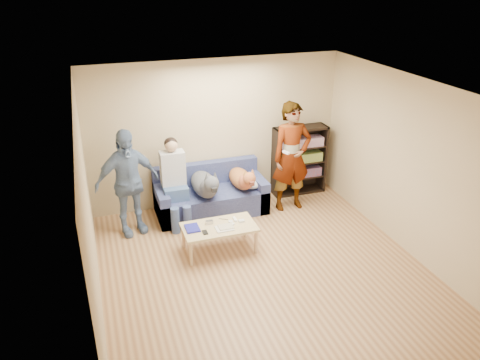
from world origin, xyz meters
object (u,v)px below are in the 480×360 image
object	(u,v)px
camera_silver	(209,222)
coffee_table	(219,229)
notebook_blue	(192,228)
bookshelf	(299,159)
dog_tan	(242,179)
person_standing_right	(292,157)
person_standing_left	(127,183)
sofa	(210,197)
dog_gray	(205,185)
person_seated	(174,179)

from	to	relation	value
camera_silver	coffee_table	xyz separation A→B (m)	(0.12, -0.12, -0.07)
notebook_blue	bookshelf	world-z (taller)	bookshelf
camera_silver	dog_tan	world-z (taller)	dog_tan
coffee_table	camera_silver	bearing A→B (deg)	135.00
person_standing_right	person_standing_left	xyz separation A→B (m)	(-2.80, 0.02, -0.09)
sofa	person_standing_left	bearing A→B (deg)	-168.67
person_standing_left	person_standing_right	bearing A→B (deg)	-14.41
person_standing_right	camera_silver	distance (m)	1.99
dog_gray	dog_tan	xyz separation A→B (m)	(0.68, 0.09, -0.03)
coffee_table	bookshelf	xyz separation A→B (m)	(2.01, 1.51, 0.31)
dog_gray	person_standing_right	bearing A→B (deg)	-2.62
camera_silver	sofa	size ratio (longest dim) A/B	0.06
person_seated	sofa	bearing A→B (deg)	11.26
person_standing_left	coffee_table	distance (m)	1.64
person_standing_right	camera_silver	world-z (taller)	person_standing_right
person_standing_left	dog_tan	distance (m)	1.97
person_standing_right	notebook_blue	size ratio (longest dim) A/B	7.45
bookshelf	person_seated	bearing A→B (deg)	-171.58
notebook_blue	person_seated	size ratio (longest dim) A/B	0.18
coffee_table	bookshelf	size ratio (longest dim) A/B	0.85
dog_tan	dog_gray	bearing A→B (deg)	-172.71
bookshelf	person_standing_right	bearing A→B (deg)	-127.24
person_standing_right	camera_silver	bearing A→B (deg)	-155.28
dog_tan	bookshelf	size ratio (longest dim) A/B	0.87
person_seated	dog_gray	size ratio (longest dim) A/B	1.18
sofa	bookshelf	size ratio (longest dim) A/B	1.46
person_standing_left	person_seated	world-z (taller)	person_standing_left
notebook_blue	coffee_table	size ratio (longest dim) A/B	0.24
person_standing_right	dog_gray	world-z (taller)	person_standing_right
notebook_blue	dog_gray	xyz separation A→B (m)	(0.47, 0.99, 0.20)
person_seated	bookshelf	size ratio (longest dim) A/B	1.13
sofa	dog_tan	distance (m)	0.65
camera_silver	dog_tan	bearing A→B (deg)	49.21
sofa	dog_tan	world-z (taller)	dog_tan
sofa	dog_gray	bearing A→B (deg)	-120.47
sofa	person_standing_right	bearing A→B (deg)	-12.36
person_standing_right	notebook_blue	distance (m)	2.26
person_standing_left	notebook_blue	bearing A→B (deg)	-63.65
bookshelf	camera_silver	bearing A→B (deg)	-146.85
person_seated	dog_tan	world-z (taller)	person_seated
notebook_blue	sofa	world-z (taller)	sofa
notebook_blue	sofa	xyz separation A→B (m)	(0.61, 1.23, -0.15)
person_seated	notebook_blue	bearing A→B (deg)	-88.50
person_standing_right	dog_tan	size ratio (longest dim) A/B	1.70
dog_gray	camera_silver	bearing A→B (deg)	-101.61
person_standing_right	person_seated	size ratio (longest dim) A/B	1.32
notebook_blue	coffee_table	distance (m)	0.41
notebook_blue	sofa	size ratio (longest dim) A/B	0.14
camera_silver	sofa	world-z (taller)	sofa
person_standing_right	sofa	world-z (taller)	person_standing_right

